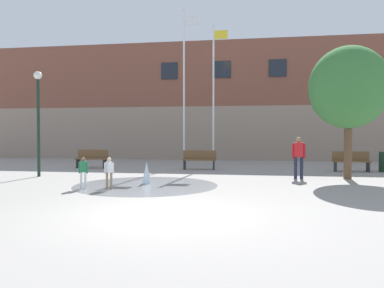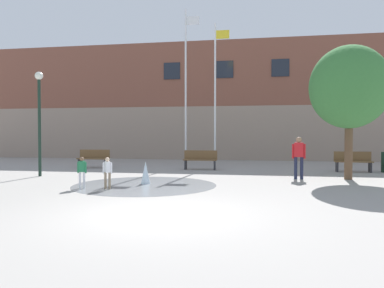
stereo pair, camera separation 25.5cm
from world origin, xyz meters
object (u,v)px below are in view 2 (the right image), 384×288
at_px(child_running, 107,170).
at_px(child_in_fountain, 82,170).
at_px(flagpole_left, 186,83).
at_px(street_tree_near_building, 349,87).
at_px(park_bench_under_right_flagpole, 353,161).
at_px(lamp_post_left_lane, 39,109).
at_px(adult_in_red, 299,154).
at_px(flagpole_right, 216,90).
at_px(park_bench_under_left_flagpole, 94,158).
at_px(park_bench_center, 200,159).

bearing_deg(child_running, child_in_fountain, -128.58).
height_order(flagpole_left, street_tree_near_building, flagpole_left).
relative_size(park_bench_under_right_flagpole, flagpole_left, 0.19).
xyz_separation_m(lamp_post_left_lane, street_tree_near_building, (11.99, 1.03, 0.72)).
height_order(adult_in_red, flagpole_right, flagpole_right).
relative_size(park_bench_under_left_flagpole, child_in_fountain, 1.62).
distance_m(adult_in_red, flagpole_left, 8.43).
distance_m(park_bench_center, child_running, 7.03).
bearing_deg(park_bench_under_right_flagpole, lamp_post_left_lane, -162.83).
relative_size(park_bench_under_right_flagpole, flagpole_right, 0.21).
relative_size(park_bench_center, child_in_fountain, 1.62).
bearing_deg(park_bench_under_left_flagpole, park_bench_center, 0.50).
xyz_separation_m(child_running, flagpole_left, (0.72, 9.11, 3.89)).
distance_m(park_bench_center, flagpole_right, 4.29).
bearing_deg(flagpole_left, flagpole_right, -0.00).
relative_size(child_running, child_in_fountain, 1.00).
height_order(park_bench_under_left_flagpole, child_running, child_running).
bearing_deg(street_tree_near_building, park_bench_under_right_flagpole, 73.62).
bearing_deg(adult_in_red, child_running, 36.97).
height_order(park_bench_under_right_flagpole, child_in_fountain, child_in_fountain).
distance_m(flagpole_right, lamp_post_left_lane, 9.05).
xyz_separation_m(park_bench_under_right_flagpole, child_running, (-8.77, -6.84, 0.10)).
height_order(child_running, adult_in_red, adult_in_red).
bearing_deg(flagpole_right, lamp_post_left_lane, -135.78).
xyz_separation_m(park_bench_center, child_running, (-1.85, -6.78, 0.10)).
xyz_separation_m(park_bench_under_left_flagpole, adult_in_red, (9.64, -3.08, 0.45)).
height_order(park_bench_center, street_tree_near_building, street_tree_near_building).
bearing_deg(park_bench_under_right_flagpole, flagpole_left, 164.26).
bearing_deg(street_tree_near_building, flagpole_right, 136.97).
bearing_deg(adult_in_red, child_in_fountain, 33.80).
bearing_deg(child_running, flagpole_right, 127.02).
height_order(park_bench_under_right_flagpole, child_running, child_running).
height_order(park_bench_under_left_flagpole, adult_in_red, adult_in_red).
bearing_deg(flagpole_left, park_bench_under_left_flagpole, -150.86).
height_order(park_bench_center, park_bench_under_right_flagpole, same).
height_order(park_bench_under_right_flagpole, flagpole_left, flagpole_left).
distance_m(flagpole_left, lamp_post_left_lane, 8.07).
distance_m(park_bench_under_left_flagpole, park_bench_under_right_flagpole, 12.33).
distance_m(park_bench_under_right_flagpole, child_running, 11.12).
distance_m(park_bench_under_right_flagpole, child_in_fountain, 11.80).
bearing_deg(park_bench_under_left_flagpole, flagpole_left, 29.14).
height_order(park_bench_center, adult_in_red, adult_in_red).
bearing_deg(child_in_fountain, flagpole_left, 48.60).
relative_size(park_bench_under_right_flagpole, child_in_fountain, 1.62).
bearing_deg(park_bench_center, child_in_fountain, -111.69).
xyz_separation_m(park_bench_under_right_flagpole, adult_in_red, (-2.69, -3.19, 0.45)).
relative_size(flagpole_left, flagpole_right, 1.11).
bearing_deg(flagpole_left, child_running, -94.51).
relative_size(park_bench_under_right_flagpole, adult_in_red, 1.01).
xyz_separation_m(flagpole_left, flagpole_right, (1.61, -0.00, -0.42)).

